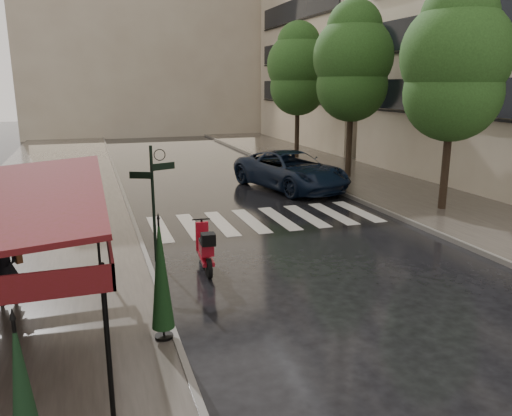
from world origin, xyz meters
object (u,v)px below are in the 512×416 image
scooter (205,249)px  parasol_back (25,414)px  parked_car (291,170)px  parasol_front (161,274)px  pedestrian_with_umbrella (1,230)px

scooter → parasol_back: bearing=-111.7°
parked_car → scooter: bearing=-139.0°
parked_car → parasol_front: size_ratio=2.62×
scooter → parasol_back: size_ratio=0.76×
parked_car → parasol_back: (-9.35, -15.65, 0.56)m
parked_car → parasol_front: bearing=-136.5°
parked_car → parasol_back: size_ratio=2.54×
scooter → parked_car: parked_car is taller
scooter → parked_car: bearing=60.4°
scooter → parasol_back: 7.75m
scooter → pedestrian_with_umbrella: bearing=-164.8°
pedestrian_with_umbrella → parasol_back: (1.03, -6.08, -0.32)m
parasol_back → parasol_front: bearing=62.1°
pedestrian_with_umbrella → parked_car: pedestrian_with_umbrella is taller
pedestrian_with_umbrella → parasol_front: 3.88m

